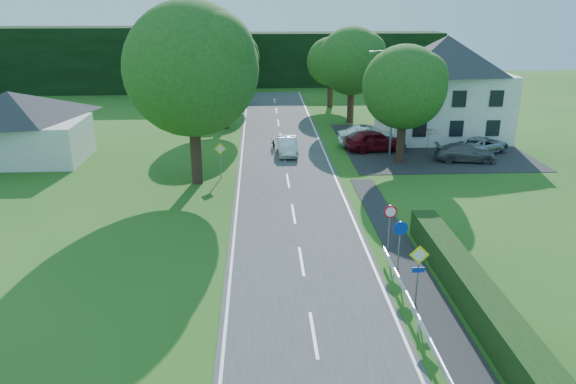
{
  "coord_description": "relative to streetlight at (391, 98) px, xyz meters",
  "views": [
    {
      "loc": [
        -1.86,
        -11.52,
        11.77
      ],
      "look_at": [
        -0.38,
        16.7,
        1.81
      ],
      "focal_mm": 35.0,
      "sensor_mm": 36.0,
      "label": 1
    }
  ],
  "objects": [
    {
      "name": "tree_right_far",
      "position": [
        -1.06,
        12.0,
        0.08
      ],
      "size": [
        7.4,
        7.4,
        9.09
      ],
      "primitive_type": null,
      "color": "#224A16",
      "rests_on": "ground"
    },
    {
      "name": "parked_car_silver_b",
      "position": [
        7.54,
        0.19,
        -3.78
      ],
      "size": [
        5.08,
        4.18,
        1.29
      ],
      "primitive_type": "imported",
      "rotation": [
        0.0,
        0.0,
        2.1
      ],
      "color": "#9E9FA4",
      "rests_on": "parking_pad"
    },
    {
      "name": "parked_car_silver_a",
      "position": [
        -0.98,
        2.58,
        -3.6
      ],
      "size": [
        5.01,
        1.8,
        1.65
      ],
      "primitive_type": "imported",
      "rotation": [
        0.0,
        0.0,
        1.58
      ],
      "color": "silver",
      "rests_on": "parking_pad"
    },
    {
      "name": "sign_roundabout",
      "position": [
        -3.76,
        -19.02,
        -2.79
      ],
      "size": [
        0.64,
        0.08,
        2.37
      ],
      "color": "gray",
      "rests_on": "ground"
    },
    {
      "name": "tree_right_mid",
      "position": [
        0.44,
        -2.0,
        -0.17
      ],
      "size": [
        7.0,
        7.0,
        8.58
      ],
      "primitive_type": null,
      "color": "#224A16",
      "rests_on": "ground"
    },
    {
      "name": "house_white",
      "position": [
        5.94,
        6.0,
        -0.06
      ],
      "size": [
        10.6,
        8.4,
        8.6
      ],
      "color": "silver",
      "rests_on": "ground"
    },
    {
      "name": "sign_priority_right",
      "position": [
        -3.76,
        -22.02,
        -2.67
      ],
      "size": [
        0.78,
        0.09,
        2.59
      ],
      "color": "gray",
      "rests_on": "ground"
    },
    {
      "name": "parking_pad",
      "position": [
        3.94,
        3.0,
        -4.44
      ],
      "size": [
        14.0,
        16.0,
        0.04
      ],
      "primitive_type": "cube",
      "color": "black",
      "rests_on": "ground"
    },
    {
      "name": "line_edge_left",
      "position": [
        -11.31,
        -10.0,
        -4.42
      ],
      "size": [
        0.12,
        80.0,
        0.01
      ],
      "primitive_type": "cube",
      "color": "white",
      "rests_on": "road"
    },
    {
      "name": "line_centre",
      "position": [
        -8.06,
        -10.0,
        -4.42
      ],
      "size": [
        0.12,
        80.0,
        0.01
      ],
      "primitive_type": null,
      "color": "white",
      "rests_on": "road"
    },
    {
      "name": "parked_car_red",
      "position": [
        -0.7,
        1.32,
        -3.61
      ],
      "size": [
        4.92,
        2.34,
        1.62
      ],
      "primitive_type": "imported",
      "rotation": [
        0.0,
        0.0,
        1.66
      ],
      "color": "maroon",
      "rests_on": "parking_pad"
    },
    {
      "name": "sign_priority_left",
      "position": [
        -12.56,
        -5.02,
        -2.75
      ],
      "size": [
        0.78,
        0.09,
        2.44
      ],
      "color": "gray",
      "rests_on": "ground"
    },
    {
      "name": "parked_car_grey",
      "position": [
        5.38,
        -1.97,
        -3.78
      ],
      "size": [
        4.66,
        2.47,
        1.29
      ],
      "primitive_type": "imported",
      "rotation": [
        0.0,
        0.0,
        1.41
      ],
      "color": "#59575D",
      "rests_on": "parking_pad"
    },
    {
      "name": "tree_left_far",
      "position": [
        -13.06,
        10.0,
        -0.17
      ],
      "size": [
        7.0,
        7.0,
        8.58
      ],
      "primitive_type": null,
      "color": "#224A16",
      "rests_on": "ground"
    },
    {
      "name": "bungalow_left",
      "position": [
        -28.06,
        0.0,
        -1.75
      ],
      "size": [
        11.0,
        6.5,
        5.2
      ],
      "color": "beige",
      "rests_on": "ground"
    },
    {
      "name": "treeline_left",
      "position": [
        -36.06,
        32.0,
        -0.46
      ],
      "size": [
        44.0,
        6.0,
        8.0
      ],
      "primitive_type": "cube",
      "color": "black",
      "rests_on": "ground"
    },
    {
      "name": "tree_left_back",
      "position": [
        -12.56,
        22.0,
        -0.43
      ],
      "size": [
        6.6,
        6.6,
        8.07
      ],
      "primitive_type": null,
      "color": "#224A16",
      "rests_on": "ground"
    },
    {
      "name": "sign_speed_limit",
      "position": [
        -3.76,
        -17.03,
        -2.7
      ],
      "size": [
        0.64,
        0.11,
        2.37
      ],
      "color": "gray",
      "rests_on": "ground"
    },
    {
      "name": "tree_right_back",
      "position": [
        -2.06,
        20.0,
        -0.68
      ],
      "size": [
        6.2,
        6.2,
        7.56
      ],
      "primitive_type": null,
      "color": "#224A16",
      "rests_on": "ground"
    },
    {
      "name": "road",
      "position": [
        -8.06,
        -10.0,
        -4.44
      ],
      "size": [
        7.0,
        80.0,
        0.04
      ],
      "primitive_type": "cube",
      "color": "#3C3C3F",
      "rests_on": "ground"
    },
    {
      "name": "line_edge_right",
      "position": [
        -4.81,
        -10.0,
        -4.42
      ],
      "size": [
        0.12,
        80.0,
        0.01
      ],
      "primitive_type": "cube",
      "color": "white",
      "rests_on": "road"
    },
    {
      "name": "motorcycle",
      "position": [
        -8.77,
        2.35,
        -3.94
      ],
      "size": [
        0.72,
        1.88,
        0.98
      ],
      "primitive_type": "imported",
      "rotation": [
        0.0,
        0.0,
        0.04
      ],
      "color": "black",
      "rests_on": "road"
    },
    {
      "name": "streetlight",
      "position": [
        0.0,
        0.0,
        0.0
      ],
      "size": [
        2.03,
        0.18,
        8.0
      ],
      "color": "gray",
      "rests_on": "ground"
    },
    {
      "name": "moving_car",
      "position": [
        -7.76,
        0.62,
        -3.75
      ],
      "size": [
        1.46,
        4.11,
        1.35
      ],
      "primitive_type": "imported",
      "rotation": [
        0.0,
        0.0,
        0.01
      ],
      "color": "silver",
      "rests_on": "road"
    },
    {
      "name": "tree_main",
      "position": [
        -14.06,
        -6.0,
        1.36
      ],
      "size": [
        9.4,
        9.4,
        11.64
      ],
      "primitive_type": null,
      "color": "#224A16",
      "rests_on": "ground"
    },
    {
      "name": "treeline_right",
      "position": [
        -0.06,
        36.0,
        -0.96
      ],
      "size": [
        30.0,
        5.0,
        7.0
      ],
      "primitive_type": "cube",
      "color": "black",
      "rests_on": "ground"
    },
    {
      "name": "parasol",
      "position": [
        3.02,
        -0.29,
        -3.35
      ],
      "size": [
        2.42,
        2.47,
        2.14
      ],
      "primitive_type": "imported",
      "rotation": [
        0.0,
        0.0,
        0.04
      ],
      "color": "#AA210D",
      "rests_on": "parking_pad"
    }
  ]
}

